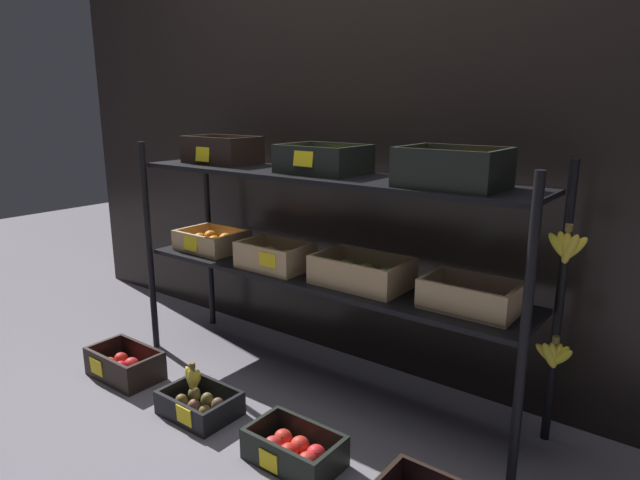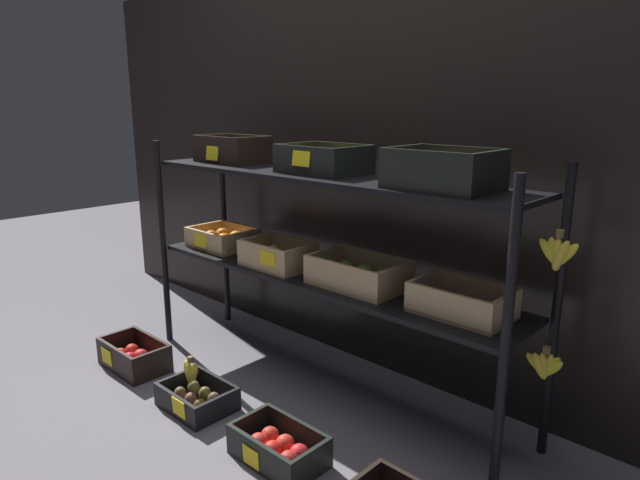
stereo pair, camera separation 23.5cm
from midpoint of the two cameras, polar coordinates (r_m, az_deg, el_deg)
The scene contains 7 objects.
ground_plane at distance 2.60m, azimuth 2.67°, elevation -14.74°, with size 10.00×10.00×0.00m, color slate.
storefront_wall at distance 2.61m, azimuth 8.65°, elevation 7.32°, with size 4.26×0.12×1.90m, color black.
display_rack at distance 2.33m, azimuth 2.95°, elevation 1.44°, with size 1.99×0.43×1.10m.
crate_ground_apple_red at distance 2.83m, azimuth -16.31°, elevation -11.59°, with size 0.35×0.21×0.14m.
crate_ground_kiwi at distance 2.44m, azimuth -9.79°, elevation -15.85°, with size 0.30×0.23×0.10m.
crate_ground_center_apple_red at distance 2.11m, azimuth -0.90°, elevation -20.76°, with size 0.34×0.21×0.12m.
banana_bunch_loose at distance 2.41m, azimuth -10.39°, elevation -13.28°, with size 0.12×0.05×0.12m.
Camera 2 is at (1.56, -1.66, 1.25)m, focal length 31.06 mm.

